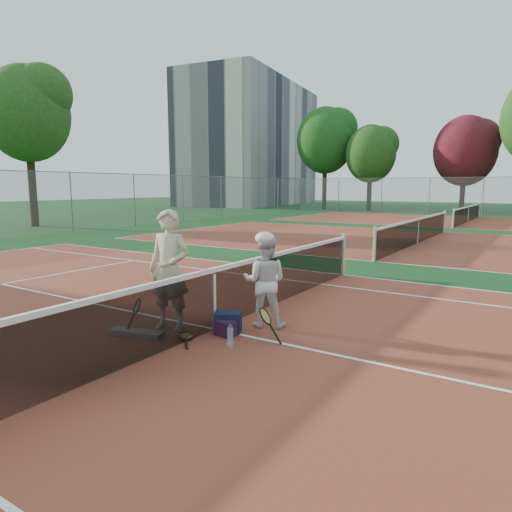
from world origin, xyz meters
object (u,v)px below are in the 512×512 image
at_px(player_b, 265,281).
at_px(racket_red, 137,316).
at_px(racket_spare, 186,337).
at_px(racket_black_held, 265,325).
at_px(net_main, 214,299).
at_px(apartment_block, 252,145).
at_px(water_bottle, 230,338).
at_px(player_a, 170,270).
at_px(sports_bag_purple, 226,328).
at_px(sports_bag_navy, 228,322).

relative_size(player_b, racket_red, 2.72).
relative_size(racket_red, racket_spare, 0.93).
bearing_deg(racket_black_held, net_main, -12.70).
height_order(net_main, apartment_block, apartment_block).
bearing_deg(player_b, water_bottle, 74.10).
bearing_deg(player_a, sports_bag_purple, -4.27).
xyz_separation_m(net_main, racket_black_held, (1.02, -0.08, -0.25)).
bearing_deg(sports_bag_navy, water_bottle, -51.22).
bearing_deg(water_bottle, racket_spare, -174.68).
distance_m(sports_bag_purple, water_bottle, 0.53).
bearing_deg(apartment_block, racket_spare, -57.95).
distance_m(net_main, racket_spare, 0.78).
bearing_deg(apartment_block, racket_black_held, -56.64).
height_order(racket_black_held, racket_spare, racket_black_held).
relative_size(net_main, sports_bag_navy, 26.56).
relative_size(racket_spare, water_bottle, 2.00).
height_order(racket_spare, sports_bag_purple, sports_bag_purple).
height_order(net_main, player_a, player_a).
bearing_deg(racket_spare, racket_black_held, -107.03).
distance_m(net_main, sports_bag_navy, 0.44).
height_order(player_b, sports_bag_purple, player_b).
relative_size(sports_bag_purple, water_bottle, 0.99).
height_order(apartment_block, player_a, apartment_block).
xyz_separation_m(net_main, player_a, (-0.65, -0.32, 0.46)).
distance_m(player_a, player_b, 1.56).
distance_m(net_main, water_bottle, 0.97).
bearing_deg(player_a, water_bottle, -22.82).
bearing_deg(water_bottle, player_a, 170.88).
relative_size(player_a, racket_red, 3.49).
distance_m(racket_black_held, sports_bag_navy, 0.77).
bearing_deg(player_a, net_main, 12.95).
relative_size(player_a, water_bottle, 6.50).
bearing_deg(net_main, water_bottle, -37.27).
xyz_separation_m(player_a, racket_red, (-0.26, -0.48, -0.70)).
distance_m(player_b, racket_black_held, 0.95).
bearing_deg(sports_bag_purple, apartment_block, 122.70).
distance_m(racket_black_held, sports_bag_purple, 0.69).
relative_size(net_main, player_b, 7.24).
height_order(sports_bag_navy, sports_bag_purple, sports_bag_navy).
xyz_separation_m(apartment_block, racket_black_held, (29.02, -44.08, -7.24)).
height_order(net_main, water_bottle, net_main).
distance_m(player_b, sports_bag_purple, 1.03).
relative_size(racket_red, sports_bag_purple, 1.87).
bearing_deg(racket_red, player_b, -16.33).
distance_m(sports_bag_navy, sports_bag_purple, 0.20).
bearing_deg(racket_spare, sports_bag_purple, -86.03).
xyz_separation_m(apartment_block, player_a, (27.35, -44.32, -6.53)).
xyz_separation_m(racket_spare, sports_bag_purple, (0.42, 0.46, 0.08)).
height_order(net_main, racket_spare, net_main).
bearing_deg(net_main, apartment_block, 122.47).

